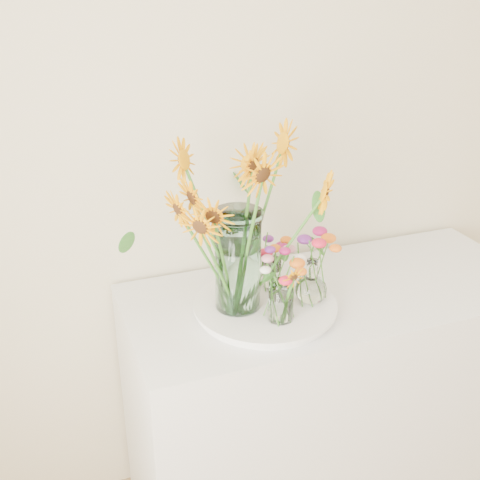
{
  "coord_description": "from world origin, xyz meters",
  "views": [
    {
      "loc": [
        -1.16,
        0.4,
        1.89
      ],
      "look_at": [
        -0.59,
        1.92,
        1.14
      ],
      "focal_mm": 45.0,
      "sensor_mm": 36.0,
      "label": 1
    }
  ],
  "objects_px": {
    "small_vase_b": "(311,281)",
    "counter": "(328,398)",
    "small_vase_a": "(281,302)",
    "small_vase_c": "(272,273)",
    "tray": "(265,308)",
    "mason_jar": "(238,261)"
  },
  "relations": [
    {
      "from": "counter",
      "to": "mason_jar",
      "type": "bearing_deg",
      "value": -175.64
    },
    {
      "from": "tray",
      "to": "mason_jar",
      "type": "distance_m",
      "value": 0.19
    },
    {
      "from": "mason_jar",
      "to": "small_vase_b",
      "type": "height_order",
      "value": "mason_jar"
    },
    {
      "from": "tray",
      "to": "small_vase_b",
      "type": "height_order",
      "value": "small_vase_b"
    },
    {
      "from": "counter",
      "to": "small_vase_b",
      "type": "height_order",
      "value": "small_vase_b"
    },
    {
      "from": "counter",
      "to": "small_vase_c",
      "type": "xyz_separation_m",
      "value": [
        -0.21,
        0.05,
        0.53
      ]
    },
    {
      "from": "counter",
      "to": "small_vase_b",
      "type": "xyz_separation_m",
      "value": [
        -0.13,
        -0.07,
        0.55
      ]
    },
    {
      "from": "tray",
      "to": "small_vase_a",
      "type": "distance_m",
      "value": 0.13
    },
    {
      "from": "small_vase_b",
      "to": "mason_jar",
      "type": "bearing_deg",
      "value": 168.85
    },
    {
      "from": "small_vase_c",
      "to": "small_vase_b",
      "type": "bearing_deg",
      "value": -57.28
    },
    {
      "from": "small_vase_a",
      "to": "small_vase_c",
      "type": "height_order",
      "value": "small_vase_a"
    },
    {
      "from": "counter",
      "to": "small_vase_b",
      "type": "relative_size",
      "value": 9.72
    },
    {
      "from": "counter",
      "to": "small_vase_a",
      "type": "distance_m",
      "value": 0.62
    },
    {
      "from": "small_vase_a",
      "to": "small_vase_c",
      "type": "relative_size",
      "value": 1.24
    },
    {
      "from": "small_vase_b",
      "to": "counter",
      "type": "bearing_deg",
      "value": 28.39
    },
    {
      "from": "tray",
      "to": "small_vase_b",
      "type": "bearing_deg",
      "value": -12.16
    },
    {
      "from": "counter",
      "to": "mason_jar",
      "type": "height_order",
      "value": "mason_jar"
    },
    {
      "from": "small_vase_a",
      "to": "small_vase_b",
      "type": "relative_size",
      "value": 0.89
    },
    {
      "from": "tray",
      "to": "mason_jar",
      "type": "xyz_separation_m",
      "value": [
        -0.09,
        0.01,
        0.17
      ]
    },
    {
      "from": "tray",
      "to": "small_vase_c",
      "type": "xyz_separation_m",
      "value": [
        0.06,
        0.09,
        0.06
      ]
    },
    {
      "from": "mason_jar",
      "to": "small_vase_a",
      "type": "relative_size",
      "value": 2.52
    },
    {
      "from": "counter",
      "to": "small_vase_c",
      "type": "distance_m",
      "value": 0.57
    }
  ]
}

